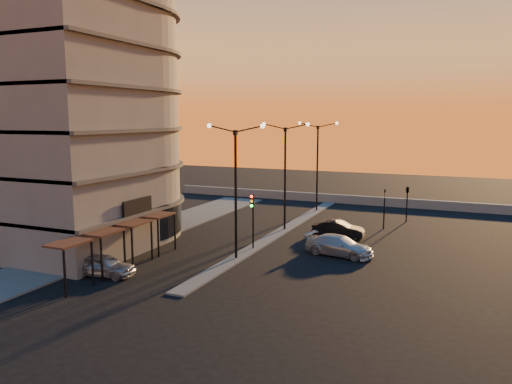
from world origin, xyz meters
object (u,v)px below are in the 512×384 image
(car_hatchback, at_px, (104,265))
(car_sedan, at_px, (338,229))
(streetlamp_mid, at_px, (285,168))
(car_wagon, at_px, (339,246))
(traffic_light_main, at_px, (252,212))

(car_hatchback, height_order, car_sedan, car_sedan)
(streetlamp_mid, distance_m, car_hatchback, 18.40)
(car_sedan, relative_size, car_wagon, 0.85)
(car_hatchback, bearing_deg, car_wagon, -56.33)
(car_sedan, distance_m, car_wagon, 5.64)
(car_hatchback, relative_size, car_sedan, 0.95)
(streetlamp_mid, relative_size, car_hatchback, 2.34)
(streetlamp_mid, relative_size, car_sedan, 2.23)
(traffic_light_main, bearing_deg, streetlamp_mid, 90.00)
(traffic_light_main, distance_m, car_wagon, 6.86)
(streetlamp_mid, xyz_separation_m, car_wagon, (6.43, -6.11, -4.86))
(car_hatchback, height_order, car_wagon, car_wagon)
(streetlamp_mid, bearing_deg, car_hatchback, -110.07)
(traffic_light_main, relative_size, car_sedan, 1.00)
(streetlamp_mid, xyz_separation_m, traffic_light_main, (0.00, -7.13, -2.70))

